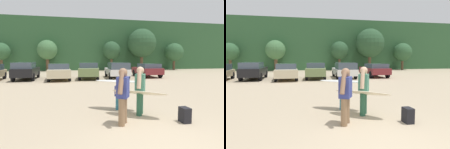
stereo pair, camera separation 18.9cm
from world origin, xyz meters
TOP-DOWN VIEW (x-y plane):
  - ground_plane at (0.00, 0.00)m, footprint 120.00×120.00m
  - hillside_ridge at (0.00, 32.64)m, footprint 108.00×12.00m
  - tree_center_left at (-11.85, 25.23)m, footprint 2.46×2.46m
  - tree_ridge_back at (-5.71, 25.81)m, footprint 2.94×2.94m
  - tree_left at (4.07, 25.54)m, footprint 2.84×2.84m
  - tree_center_right at (8.91, 24.89)m, footprint 4.58×4.58m
  - tree_right at (14.75, 25.01)m, footprint 3.03×3.03m
  - parked_car_black at (-6.15, 14.07)m, footprint 1.84×4.48m
  - parked_car_champagne at (-3.25, 13.52)m, footprint 2.13×4.70m
  - parked_car_olive_green at (-0.57, 13.71)m, footprint 2.15×4.34m
  - parked_car_white at (2.18, 13.76)m, footprint 2.04×4.11m
  - parked_car_maroon at (5.46, 14.21)m, footprint 2.03×3.99m
  - person_adult at (0.13, 1.96)m, footprint 0.46×0.67m
  - person_child at (-0.44, 2.79)m, footprint 0.31×0.43m
  - person_companion at (-0.69, 1.17)m, footprint 0.48×0.68m
  - surfboard_cream at (0.03, 1.82)m, footprint 1.82×1.51m
  - surfboard_white at (-0.40, 2.74)m, footprint 1.86×1.34m
  - backpack_dropped at (1.16, 0.95)m, footprint 0.24×0.34m

SIDE VIEW (x-z plane):
  - ground_plane at x=0.00m, z-range 0.00..0.00m
  - backpack_dropped at x=1.16m, z-range 0.00..0.45m
  - person_child at x=-0.44m, z-range 0.07..1.11m
  - parked_car_champagne at x=-3.25m, z-range 0.04..1.46m
  - parked_car_maroon at x=5.46m, z-range 0.06..1.44m
  - surfboard_cream at x=0.03m, z-range 0.66..0.91m
  - parked_car_olive_green at x=-0.57m, z-range 0.05..1.54m
  - parked_car_white at x=2.18m, z-range 0.04..1.55m
  - parked_car_black at x=-6.15m, z-range 0.05..1.61m
  - person_adult at x=0.13m, z-range 0.11..1.73m
  - person_companion at x=-0.69m, z-range 0.11..1.74m
  - surfboard_white at x=-0.40m, z-range 1.03..1.10m
  - tree_center_left at x=-11.85m, z-range 0.80..4.91m
  - tree_right at x=14.75m, z-range 0.69..5.15m
  - tree_ridge_back at x=-5.71m, z-range 0.81..5.47m
  - tree_left at x=4.07m, z-range 0.86..5.47m
  - hillside_ridge at x=0.00m, z-range 0.00..8.30m
  - tree_center_right at x=8.91m, z-range 1.01..7.65m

